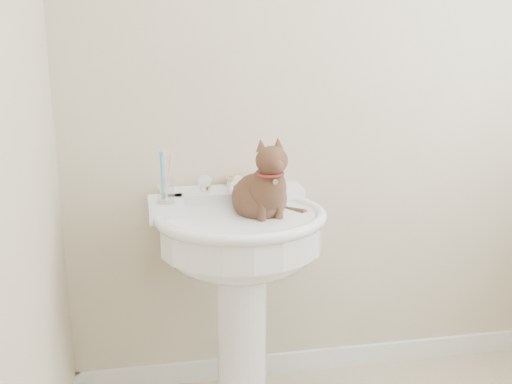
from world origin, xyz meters
TOP-DOWN VIEW (x-y plane):
  - wall_back at (0.00, 1.10)m, footprint 2.20×0.00m
  - baseboard_back at (0.00, 1.09)m, footprint 2.20×0.02m
  - pedestal_sink at (-0.46, 0.81)m, footprint 0.63×0.62m
  - faucet at (-0.45, 0.96)m, footprint 0.28×0.12m
  - soap_bar at (-0.42, 1.05)m, footprint 0.10×0.07m
  - toothbrush_cup at (-0.71, 0.85)m, footprint 0.07×0.07m
  - cat at (-0.38, 0.80)m, footprint 0.22×0.27m

SIDE VIEW (x-z plane):
  - baseboard_back at x=0.00m, z-range 0.00..0.09m
  - pedestal_sink at x=-0.46m, z-range 0.25..1.11m
  - soap_bar at x=-0.42m, z-range 0.87..0.90m
  - cat at x=-0.38m, z-range 0.71..1.11m
  - faucet at x=-0.45m, z-range 0.84..0.98m
  - toothbrush_cup at x=-0.71m, z-range 0.82..1.01m
  - wall_back at x=0.00m, z-range 0.00..2.50m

